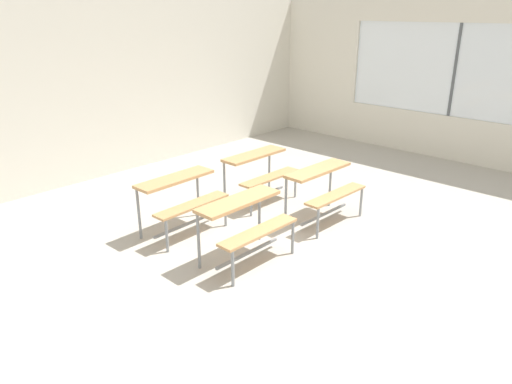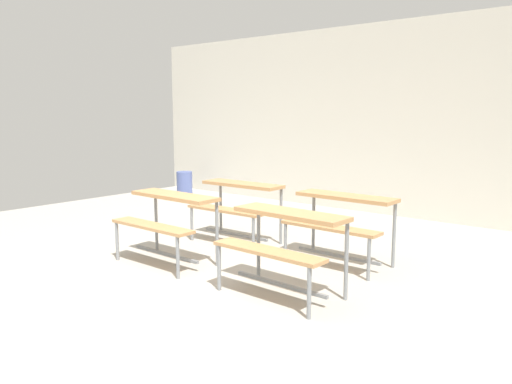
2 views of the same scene
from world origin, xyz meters
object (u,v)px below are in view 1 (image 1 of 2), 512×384
(desk_bench_r0c0, at_px, (245,216))
(desk_bench_r0c1, at_px, (324,183))
(desk_bench_r1c1, at_px, (260,166))
(desk_bench_r1c0, at_px, (181,192))

(desk_bench_r0c0, xyz_separation_m, desk_bench_r0c1, (1.54, 0.00, 0.00))
(desk_bench_r0c0, relative_size, desk_bench_r0c1, 0.99)
(desk_bench_r0c0, height_order, desk_bench_r1c1, same)
(desk_bench_r0c1, relative_size, desk_bench_r1c0, 1.00)
(desk_bench_r0c1, height_order, desk_bench_r1c1, same)
(desk_bench_r0c0, height_order, desk_bench_r1c0, same)
(desk_bench_r1c0, bearing_deg, desk_bench_r1c1, -2.01)
(desk_bench_r0c1, distance_m, desk_bench_r1c1, 1.13)
(desk_bench_r0c0, relative_size, desk_bench_r1c0, 0.99)
(desk_bench_r0c1, height_order, desk_bench_r1c0, same)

